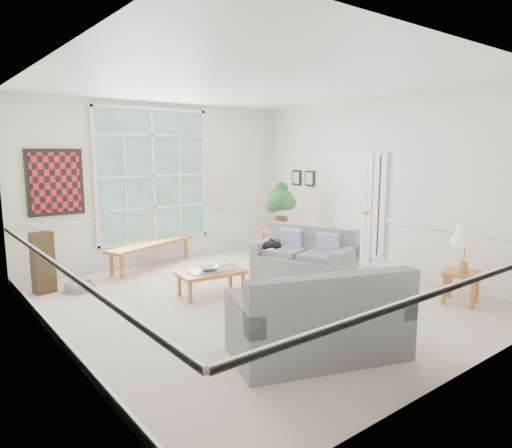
{
  "coord_description": "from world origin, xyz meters",
  "views": [
    {
      "loc": [
        -3.96,
        -5.01,
        2.1
      ],
      "look_at": [
        0.1,
        0.2,
        1.05
      ],
      "focal_mm": 32.0,
      "sensor_mm": 36.0,
      "label": 1
    }
  ],
  "objects_px": {
    "end_table": "(279,243)",
    "loveseat_right": "(304,254)",
    "loveseat_front": "(318,311)",
    "coffee_table": "(211,283)",
    "side_table": "(461,287)"
  },
  "relations": [
    {
      "from": "loveseat_front",
      "to": "end_table",
      "type": "distance_m",
      "value": 4.39
    },
    {
      "from": "loveseat_front",
      "to": "side_table",
      "type": "xyz_separation_m",
      "value": [
        2.75,
        -0.09,
        -0.25
      ]
    },
    {
      "from": "side_table",
      "to": "loveseat_front",
      "type": "bearing_deg",
      "value": 178.22
    },
    {
      "from": "end_table",
      "to": "loveseat_right",
      "type": "bearing_deg",
      "value": -116.31
    },
    {
      "from": "loveseat_right",
      "to": "end_table",
      "type": "height_order",
      "value": "loveseat_right"
    },
    {
      "from": "loveseat_front",
      "to": "end_table",
      "type": "xyz_separation_m",
      "value": [
        2.56,
        3.56,
        -0.18
      ]
    },
    {
      "from": "loveseat_front",
      "to": "coffee_table",
      "type": "height_order",
      "value": "loveseat_front"
    },
    {
      "from": "coffee_table",
      "to": "side_table",
      "type": "height_order",
      "value": "side_table"
    },
    {
      "from": "loveseat_front",
      "to": "side_table",
      "type": "relative_size",
      "value": 3.81
    },
    {
      "from": "loveseat_front",
      "to": "coffee_table",
      "type": "relative_size",
      "value": 1.81
    },
    {
      "from": "coffee_table",
      "to": "end_table",
      "type": "height_order",
      "value": "end_table"
    },
    {
      "from": "loveseat_front",
      "to": "side_table",
      "type": "height_order",
      "value": "loveseat_front"
    },
    {
      "from": "loveseat_right",
      "to": "side_table",
      "type": "bearing_deg",
      "value": -86.8
    },
    {
      "from": "loveseat_right",
      "to": "side_table",
      "type": "distance_m",
      "value": 2.4
    },
    {
      "from": "end_table",
      "to": "side_table",
      "type": "xyz_separation_m",
      "value": [
        0.19,
        -3.65,
        -0.07
      ]
    }
  ]
}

